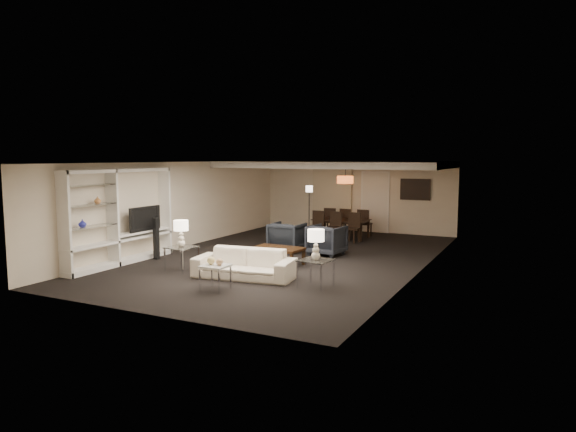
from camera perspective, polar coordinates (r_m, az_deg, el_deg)
The scene contains 35 objects.
floor at distance 13.62m, azimuth -0.00°, elevation -4.60°, with size 11.00×11.00×0.00m, color black.
ceiling at distance 13.36m, azimuth -0.00°, elevation 5.97°, with size 7.00×11.00×0.02m, color silver.
wall_back at distance 18.51m, azimuth 7.60°, elevation 2.20°, with size 7.00×0.02×2.50m, color beige.
wall_front at distance 8.89m, azimuth -15.98°, elevation -2.66°, with size 7.00×0.02×2.50m, color beige.
wall_left at distance 15.31m, azimuth -11.82°, elevation 1.22°, with size 0.02×11.00×2.50m, color beige.
wall_right at distance 12.29m, azimuth 14.77°, elevation -0.13°, with size 0.02×11.00×2.50m, color beige.
ceiling_soffit at distance 16.57m, azimuth 5.42°, elevation 5.71°, with size 7.00×4.00×0.20m, color silver.
curtains at distance 18.74m, azimuth 4.92°, elevation 2.14°, with size 1.50×0.12×2.40m, color beige.
door at distance 18.28m, azimuth 9.64°, elevation 1.49°, with size 0.90×0.05×2.10m, color silver.
painting at distance 17.88m, azimuth 13.96°, elevation 2.88°, with size 0.95×0.04×0.65m, color #142D38.
media_unit at distance 13.25m, azimuth -18.12°, elevation -0.10°, with size 0.38×3.40×2.35m, color white, non-canonical shape.
pendant_light at distance 16.48m, azimuth 6.38°, elevation 4.03°, with size 0.52×0.52×0.24m, color #D8591E.
sofa at distance 11.28m, azimuth -4.89°, elevation -5.31°, with size 2.20×0.86×0.64m, color beige.
coffee_table at distance 12.67m, azimuth -1.12°, elevation -4.46°, with size 1.21×0.70×0.43m, color black, non-canonical shape.
armchair_left at distance 14.40m, azimuth -0.11°, elevation -2.34°, with size 0.87×0.90×0.82m, color black.
armchair_right at distance 13.91m, azimuth 4.33°, elevation -2.68°, with size 0.87×0.90×0.82m, color black.
side_table_left at distance 12.24m, azimuth -11.73°, elevation -4.67°, with size 0.60×0.60×0.56m, color white, non-canonical shape.
side_table_right at distance 10.53m, azimuth 3.10°, elevation -6.38°, with size 0.60×0.60×0.56m, color white, non-canonical shape.
table_lamp_left at distance 12.14m, azimuth -11.79°, elevation -1.92°, with size 0.34×0.34×0.62m, color white, non-canonical shape.
table_lamp_right at distance 10.41m, azimuth 3.12°, elevation -3.20°, with size 0.34×0.34×0.62m, color beige, non-canonical shape.
marble_table at distance 10.40m, azimuth -8.06°, elevation -6.77°, with size 0.50×0.50×0.50m, color silver, non-canonical shape.
gold_gourd_a at distance 10.38m, azimuth -8.54°, elevation -4.92°, with size 0.16×0.16×0.16m, color #DAC273.
gold_gourd_b at distance 10.27m, azimuth -7.62°, elevation -5.09°, with size 0.14×0.14×0.14m, color tan.
television at distance 13.75m, azimuth -15.95°, elevation -0.27°, with size 0.14×1.09×0.63m, color black.
vase_blue at distance 12.45m, azimuth -21.88°, elevation -0.76°, with size 0.18×0.18×0.18m, color #24289D.
vase_amber at distance 12.72m, azimuth -20.41°, elevation 1.66°, with size 0.16×0.16×0.16m, color #C87F42.
floor_speaker at distance 13.71m, azimuth -14.43°, elevation -2.45°, with size 0.12×0.12×1.08m, color black.
dining_table at distance 16.81m, azimuth 5.89°, elevation -1.43°, with size 1.77×0.99×0.62m, color black.
chair_nl at distance 16.41m, azimuth 3.13°, elevation -1.07°, with size 0.43×0.43×0.92m, color black, non-canonical shape.
chair_nm at distance 16.19m, azimuth 5.08°, elevation -1.19°, with size 0.43×0.43×0.92m, color black, non-canonical shape.
chair_nr at distance 15.98m, azimuth 7.09°, elevation -1.31°, with size 0.43×0.43×0.92m, color black, non-canonical shape.
chair_fl at distance 17.60m, azimuth 4.81°, elevation -0.56°, with size 0.43×0.43×0.92m, color black, non-canonical shape.
chair_fm at distance 17.39m, azimuth 6.64°, elevation -0.67°, with size 0.43×0.43×0.92m, color black, non-canonical shape.
chair_fr at distance 17.20m, azimuth 8.52°, elevation -0.78°, with size 0.43×0.43×0.92m, color black, non-canonical shape.
floor_lamp at distance 17.69m, azimuth 2.36°, elevation 0.70°, with size 0.24×0.24×1.67m, color black, non-canonical shape.
Camera 1 is at (5.95, -11.97, 2.64)m, focal length 32.00 mm.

